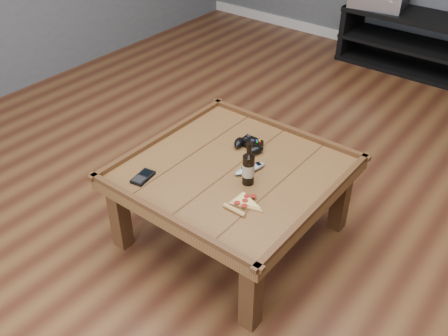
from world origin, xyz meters
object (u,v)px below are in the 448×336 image
Objects in this scene: media_console at (421,45)px; smartphone at (143,177)px; beer_bottle at (248,167)px; pizza_slice at (243,203)px; coffee_table at (233,178)px; remote_control at (250,168)px; game_controller at (249,145)px.

media_console reaches higher than smartphone.
beer_bottle is 1.70× the size of smartphone.
beer_bottle reaches higher than pizza_slice.
remote_control is at bearing 25.99° from coffee_table.
coffee_table reaches higher than pizza_slice.
smartphone is 0.53m from remote_control.
smartphone is at bearing -113.88° from game_controller.
beer_bottle is 0.52m from smartphone.
remote_control is at bearing -88.38° from media_console.
coffee_table is 0.20m from beer_bottle.
beer_bottle is at bearing -40.39° from remote_control.
pizza_slice is 1.58× the size of smartphone.
smartphone is (-0.51, -0.14, 0.00)m from pizza_slice.
pizza_slice is (0.08, -0.15, -0.08)m from beer_bottle.
pizza_slice is at bearing -41.34° from remote_control.
smartphone is at bearing -131.43° from coffee_table.
coffee_table is 7.69× the size of smartphone.
coffee_table is at bearing 39.21° from smartphone.
media_console is 7.45× the size of remote_control.
coffee_table is at bearing -134.59° from remote_control.
game_controller is at bearing 123.52° from pizza_slice.
media_console reaches higher than coffee_table.
remote_control is (-0.13, 0.23, 0.01)m from pizza_slice.
smartphone is (-0.43, -0.29, -0.08)m from beer_bottle.
pizza_slice is at bearing -56.08° from game_controller.
remote_control is at bearing 35.66° from smartphone.
game_controller reaches higher than coffee_table.
media_console is at bearing 95.02° from pizza_slice.
coffee_table is at bearing -75.97° from game_controller.
pizza_slice reaches higher than smartphone.
smartphone is at bearing -163.30° from pizza_slice.
game_controller is at bearing 55.35° from smartphone.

